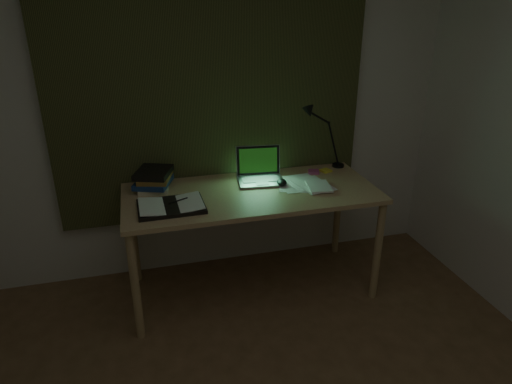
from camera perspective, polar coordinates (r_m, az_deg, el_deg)
The scene contains 11 objects.
wall_back at distance 3.30m, azimuth -5.69°, elevation 10.39°, with size 3.50×0.00×2.50m, color silver.
curtain at distance 3.22m, azimuth -5.71°, elevation 13.71°, with size 2.20×0.06×2.00m, color #2E3219.
desk at distance 3.24m, azimuth -0.55°, elevation -6.23°, with size 1.70×0.74×0.77m, color tan, non-canonical shape.
laptop at distance 3.17m, azimuth 0.63°, elevation 3.14°, with size 0.32×0.36×0.23m, color #ABABAF, non-canonical shape.
open_textbook at distance 2.86m, azimuth -10.57°, elevation -1.69°, with size 0.41×0.29×0.03m, color white, non-canonical shape.
book_stack at distance 3.16m, azimuth -12.63°, elevation 1.62°, with size 0.22×0.26×0.14m, color white, non-canonical shape.
loose_papers at distance 3.14m, azimuth 6.89°, elevation 0.68°, with size 0.34×0.36×0.02m, color white, non-canonical shape.
mouse at distance 3.16m, azimuth 3.25°, elevation 1.20°, with size 0.07×0.11×0.04m, color black.
sticky_yellow at distance 3.45m, azimuth 8.72°, elevation 2.67°, with size 0.07×0.07×0.02m, color yellow.
sticky_pink at distance 3.41m, azimuth 7.21°, elevation 2.52°, with size 0.08×0.08×0.02m, color #C94E8B.
desk_lamp at distance 3.49m, azimuth 10.49°, elevation 6.95°, with size 0.33×0.25×0.49m, color black, non-canonical shape.
Camera 1 is at (-0.51, -1.18, 1.99)m, focal length 32.00 mm.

